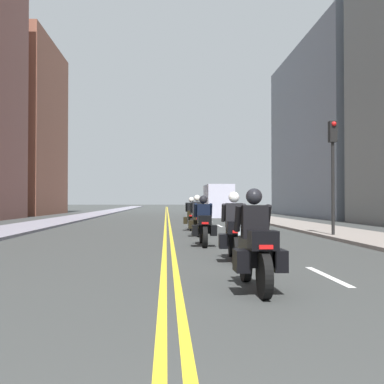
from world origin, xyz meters
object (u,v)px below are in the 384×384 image
object	(u,v)px
motorcycle_3	(197,219)
motorcycle_4	(191,217)
traffic_light_near	(333,156)
parked_truck	(218,202)
motorcycle_2	(204,225)
motorcycle_1	(234,233)
motorcycle_0	(255,249)

from	to	relation	value
motorcycle_3	motorcycle_4	world-z (taller)	motorcycle_3
traffic_light_near	parked_truck	xyz separation A→B (m)	(-1.80, 24.28, -1.82)
motorcycle_2	motorcycle_4	xyz separation A→B (m)	(0.04, 8.05, -0.00)
motorcycle_1	motorcycle_2	world-z (taller)	motorcycle_1
motorcycle_1	traffic_light_near	world-z (taller)	traffic_light_near
motorcycle_4	motorcycle_3	bearing A→B (deg)	-86.65
motorcycle_0	motorcycle_4	distance (m)	15.60
motorcycle_3	traffic_light_near	bearing A→B (deg)	-15.31
motorcycle_1	traffic_light_near	size ratio (longest dim) A/B	0.47
motorcycle_3	parked_truck	bearing A→B (deg)	81.11
motorcycle_0	parked_truck	distance (m)	34.89
motorcycle_1	motorcycle_0	bearing A→B (deg)	-89.83
motorcycle_0	motorcycle_1	size ratio (longest dim) A/B	1.05
motorcycle_0	traffic_light_near	distance (m)	11.82
motorcycle_2	motorcycle_3	xyz separation A→B (m)	(0.08, 4.23, 0.03)
motorcycle_0	motorcycle_3	world-z (taller)	motorcycle_3
motorcycle_0	parked_truck	size ratio (longest dim) A/B	0.34
motorcycle_1	motorcycle_4	distance (m)	11.82
motorcycle_1	motorcycle_2	size ratio (longest dim) A/B	0.93
parked_truck	motorcycle_2	bearing A→B (deg)	-97.06
motorcycle_1	motorcycle_3	bearing A→B (deg)	95.85
motorcycle_2	motorcycle_4	distance (m)	8.05
motorcycle_1	parked_truck	bearing A→B (deg)	87.92
motorcycle_0	motorcycle_2	size ratio (longest dim) A/B	0.98
motorcycle_4	traffic_light_near	bearing A→B (deg)	-42.30
motorcycle_3	parked_truck	size ratio (longest dim) A/B	0.34
motorcycle_4	motorcycle_2	bearing A→B (deg)	-87.56
motorcycle_2	parked_truck	xyz separation A→B (m)	(3.37, 27.19, 0.63)
motorcycle_3	parked_truck	xyz separation A→B (m)	(3.28, 22.96, 0.61)
motorcycle_0	motorcycle_4	world-z (taller)	motorcycle_0
motorcycle_4	traffic_light_near	size ratio (longest dim) A/B	0.47
motorcycle_1	traffic_light_near	xyz separation A→B (m)	(4.73, 6.68, 2.45)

